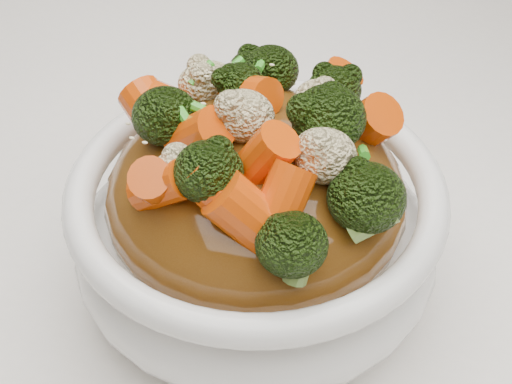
% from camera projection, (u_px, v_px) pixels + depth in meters
% --- Properties ---
extents(tablecloth, '(1.20, 0.80, 0.04)m').
position_uv_depth(tablecloth, '(291.00, 244.00, 0.53)').
color(tablecloth, white).
rests_on(tablecloth, dining_table).
extents(bowl, '(0.25, 0.25, 0.08)m').
position_uv_depth(bowl, '(256.00, 232.00, 0.45)').
color(bowl, white).
rests_on(bowl, tablecloth).
extents(sauce_base, '(0.20, 0.20, 0.09)m').
position_uv_depth(sauce_base, '(256.00, 196.00, 0.44)').
color(sauce_base, '#5B340F').
rests_on(sauce_base, bowl).
extents(carrots, '(0.20, 0.20, 0.05)m').
position_uv_depth(carrots, '(256.00, 107.00, 0.39)').
color(carrots, '#D04406').
rests_on(carrots, sauce_base).
extents(broccoli, '(0.20, 0.20, 0.04)m').
position_uv_depth(broccoli, '(256.00, 109.00, 0.40)').
color(broccoli, black).
rests_on(broccoli, sauce_base).
extents(cauliflower, '(0.20, 0.20, 0.04)m').
position_uv_depth(cauliflower, '(256.00, 112.00, 0.40)').
color(cauliflower, beige).
rests_on(cauliflower, sauce_base).
extents(scallions, '(0.15, 0.15, 0.02)m').
position_uv_depth(scallions, '(256.00, 105.00, 0.39)').
color(scallions, green).
rests_on(scallions, sauce_base).
extents(sesame_seeds, '(0.18, 0.18, 0.01)m').
position_uv_depth(sesame_seeds, '(256.00, 105.00, 0.39)').
color(sesame_seeds, beige).
rests_on(sesame_seeds, sauce_base).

